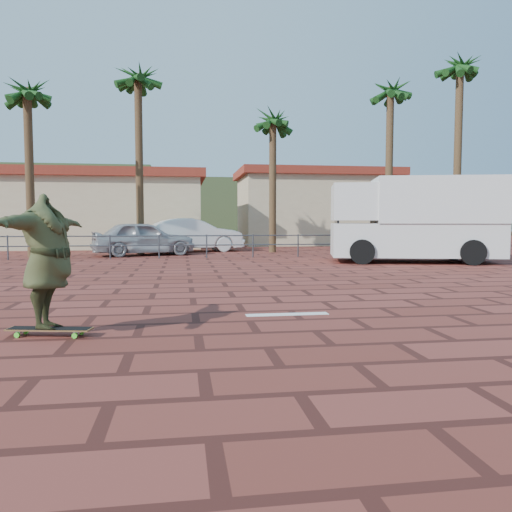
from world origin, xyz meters
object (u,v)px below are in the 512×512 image
Objects in this scene: campervan at (415,218)px; car_white at (192,235)px; car_silver at (144,238)px; skateboarder at (48,261)px; longboard at (50,329)px.

campervan is 1.27× the size of car_white.
car_silver is (-10.55, 5.36, -0.89)m from campervan.
skateboarder is 0.49× the size of car_silver.
car_white is at bearing 151.09° from campervan.
car_white reaches higher than car_silver.
longboard is 15.32m from campervan.
car_silver is 0.89× the size of car_white.
longboard is at bearing 161.88° from car_white.
longboard is 0.52× the size of skateboarder.
car_silver is at bearing 13.09° from skateboarder.
car_white is at bearing 94.52° from longboard.
skateboarder is (0.00, 0.00, 0.93)m from longboard.
longboard is at bearing 163.65° from car_silver.
longboard is at bearing -119.76° from campervan.
car_silver is (0.06, 16.29, 0.69)m from longboard.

